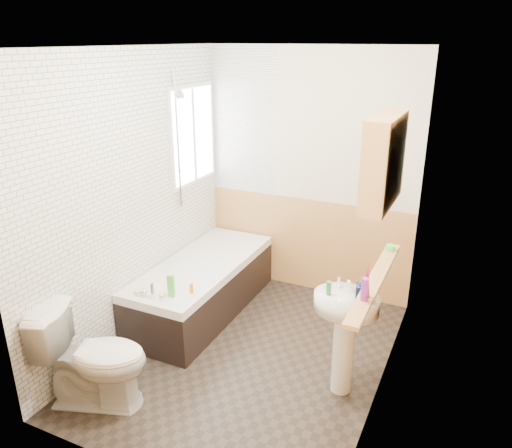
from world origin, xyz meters
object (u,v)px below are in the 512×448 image
object	(u,v)px
bathtub	(203,286)
sink	(345,323)
toilet	(94,358)
pine_shelf	(375,280)
medicine_cabinet	(384,161)

from	to	relation	value
bathtub	sink	bearing A→B (deg)	-20.18
toilet	sink	xyz separation A→B (m)	(1.60, 0.90, 0.20)
pine_shelf	medicine_cabinet	bearing A→B (deg)	117.76
toilet	sink	distance (m)	1.85
toilet	medicine_cabinet	bearing A→B (deg)	-82.18
toilet	sink	bearing A→B (deg)	-79.62
pine_shelf	medicine_cabinet	distance (m)	0.82
bathtub	medicine_cabinet	xyz separation A→B (m)	(1.74, -0.58, 1.55)
bathtub	sink	world-z (taller)	sink
bathtub	medicine_cabinet	world-z (taller)	medicine_cabinet
bathtub	medicine_cabinet	size ratio (longest dim) A/B	2.75
sink	pine_shelf	xyz separation A→B (m)	(0.20, -0.06, 0.42)
sink	bathtub	bearing A→B (deg)	163.74
toilet	medicine_cabinet	xyz separation A→B (m)	(1.77, 0.90, 1.44)
sink	medicine_cabinet	bearing A→B (deg)	2.33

